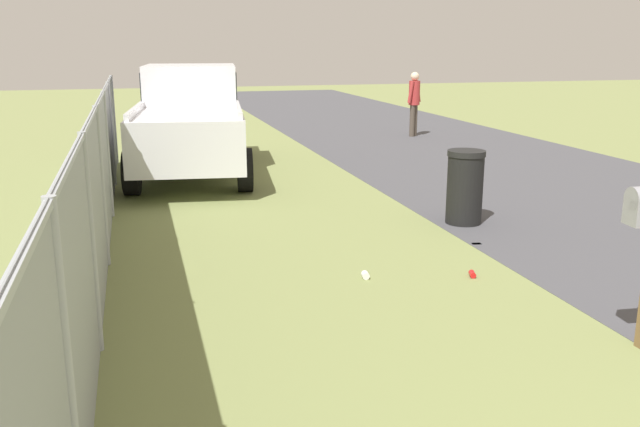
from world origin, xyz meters
TOP-DOWN VIEW (x-y plane):
  - pickup_truck at (13.79, 1.66)m, footprint 5.68×2.69m
  - trash_bin at (8.72, -1.74)m, footprint 0.54×0.54m
  - pedestrian at (17.55, -4.67)m, footprint 0.34×0.49m
  - fence_section at (8.09, 3.16)m, footprint 14.32×0.07m
  - litter_can_by_mailbox at (6.57, -0.78)m, footprint 0.13×0.10m
  - litter_cup_midfield_b at (6.83, 0.39)m, footprint 0.11×0.09m
  - litter_wrapper_near_hydrant at (7.72, -1.43)m, footprint 0.11×0.13m

SIDE VIEW (x-z plane):
  - litter_wrapper_near_hydrant at x=7.72m, z-range 0.00..0.01m
  - litter_can_by_mailbox at x=6.57m, z-range 0.00..0.07m
  - litter_cup_midfield_b at x=6.83m, z-range 0.00..0.08m
  - trash_bin at x=8.72m, z-range 0.00..1.06m
  - fence_section at x=8.09m, z-range 0.07..1.93m
  - pedestrian at x=17.55m, z-range 0.14..1.89m
  - pickup_truck at x=13.79m, z-range 0.06..2.15m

